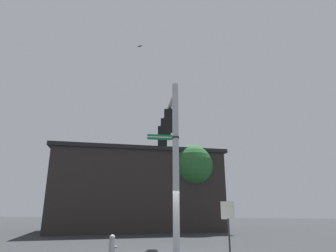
# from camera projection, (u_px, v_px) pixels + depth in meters

# --- Properties ---
(signal_pole) EXTENTS (0.26, 0.26, 7.12)m
(signal_pole) POSITION_uv_depth(u_px,v_px,m) (176.00, 164.00, 11.26)
(signal_pole) COLOR #ADB2B7
(signal_pole) RESTS_ON ground
(mast_arm) EXTENTS (1.59, 5.15, 0.21)m
(mast_arm) POSITION_uv_depth(u_px,v_px,m) (167.00, 113.00, 14.64)
(mast_arm) COLOR #ADB2B7
(traffic_light_nearest_pole) EXTENTS (0.54, 0.49, 1.31)m
(traffic_light_nearest_pole) POSITION_uv_depth(u_px,v_px,m) (170.00, 122.00, 13.42)
(traffic_light_nearest_pole) COLOR black
(traffic_light_mid_inner) EXTENTS (0.54, 0.49, 1.31)m
(traffic_light_mid_inner) POSITION_uv_depth(u_px,v_px,m) (166.00, 130.00, 14.85)
(traffic_light_mid_inner) COLOR black
(traffic_light_mid_outer) EXTENTS (0.54, 0.49, 1.31)m
(traffic_light_mid_outer) POSITION_uv_depth(u_px,v_px,m) (163.00, 137.00, 16.27)
(traffic_light_mid_outer) COLOR black
(street_name_sign) EXTENTS (1.30, 0.49, 0.22)m
(street_name_sign) POSITION_uv_depth(u_px,v_px,m) (168.00, 137.00, 11.53)
(street_name_sign) COLOR #147238
(bird_flying) EXTENTS (0.27, 0.19, 0.07)m
(bird_flying) POSITION_uv_depth(u_px,v_px,m) (140.00, 46.00, 15.50)
(bird_flying) COLOR #4C4742
(storefront_building) EXTENTS (15.77, 12.19, 6.50)m
(storefront_building) POSITION_uv_depth(u_px,v_px,m) (137.00, 190.00, 24.04)
(storefront_building) COLOR #282321
(storefront_building) RESTS_ON ground
(tree_by_storefront) EXTENTS (3.33, 3.33, 6.83)m
(tree_by_storefront) POSITION_uv_depth(u_px,v_px,m) (193.00, 166.00, 22.65)
(tree_by_storefront) COLOR #4C3823
(tree_by_storefront) RESTS_ON ground
(fire_hydrant) EXTENTS (0.35, 0.24, 0.82)m
(fire_hydrant) POSITION_uv_depth(u_px,v_px,m) (112.00, 245.00, 11.01)
(fire_hydrant) COLOR #99999E
(fire_hydrant) RESTS_ON ground
(historical_marker) EXTENTS (0.60, 0.08, 2.13)m
(historical_marker) POSITION_uv_depth(u_px,v_px,m) (228.00, 218.00, 12.15)
(historical_marker) COLOR #333333
(historical_marker) RESTS_ON ground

